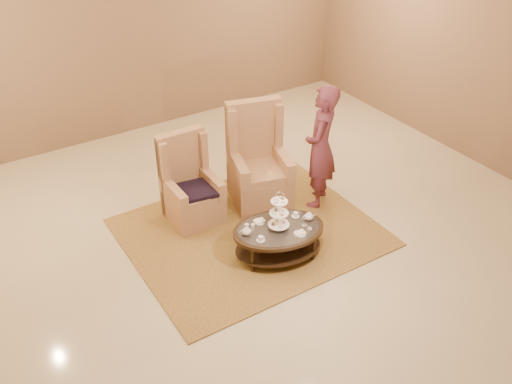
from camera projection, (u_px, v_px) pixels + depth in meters
ground at (267, 250)px, 7.16m from camera, size 8.00×8.00×0.00m
ceiling at (267, 250)px, 7.16m from camera, size 8.00×8.00×0.02m
wall_back at (130, 29)px, 9.02m from camera, size 8.00×0.04×3.50m
wall_right at (507, 56)px, 7.99m from camera, size 0.04×8.00×3.50m
rug at (250, 232)px, 7.46m from camera, size 3.10×2.58×0.02m
tea_table at (278, 233)px, 6.89m from camera, size 1.29×1.05×0.94m
armchair_left at (190, 191)px, 7.54m from camera, size 0.66×0.68×1.21m
armchair_right at (258, 169)px, 7.90m from camera, size 0.94×0.96×1.41m
person at (321, 147)px, 7.58m from camera, size 0.76×0.73×1.75m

